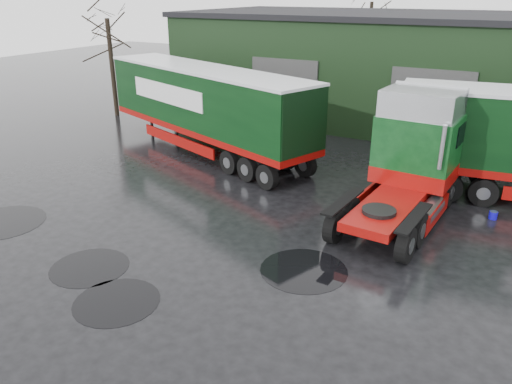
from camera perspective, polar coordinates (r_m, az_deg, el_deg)
The scene contains 11 objects.
ground at distance 15.23m, azimuth 0.79°, elevation -7.74°, with size 100.00×100.00×0.00m, color black.
warehouse at distance 32.27m, azimuth 21.44°, elevation 12.82°, with size 32.40×12.40×6.30m.
hero_tractor at distance 17.38m, azimuth 16.18°, elevation 3.24°, with size 3.02×7.12×4.42m, color #0C3D15, non-canonical shape.
trailer_left at distance 24.74m, azimuth -5.80°, elevation 9.24°, with size 2.76×13.49×4.19m, color silver, non-canonical shape.
wash_bucket at distance 19.65m, azimuth 25.47°, elevation -2.41°, with size 0.29×0.29×0.27m, color #1008B4.
tree_left at distance 33.26m, azimuth -16.34°, elevation 15.59°, with size 4.40×4.40×8.50m, color black, non-canonical shape.
tree_back_a at distance 43.51m, azimuth 12.89°, elevation 17.94°, with size 4.40×4.40×9.50m, color black, non-canonical shape.
puddle_0 at distance 13.85m, azimuth -15.63°, elevation -11.98°, with size 2.26×2.26×0.01m, color black.
puddle_1 at distance 14.76m, azimuth 5.47°, elevation -8.88°, with size 2.55×2.55×0.01m, color black.
puddle_2 at distance 19.65m, azimuth -26.99°, elevation -3.10°, with size 2.90×2.90×0.01m, color black.
puddle_4 at distance 15.62m, azimuth -18.48°, elevation -8.16°, with size 2.29×2.29×0.01m, color black.
Camera 1 is at (6.10, -11.69, 7.60)m, focal length 35.00 mm.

